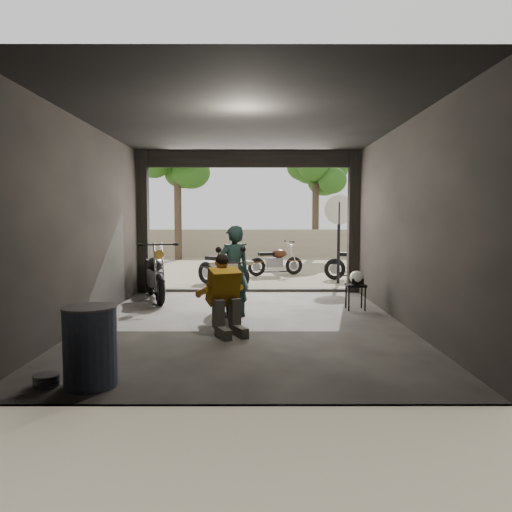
{
  "coord_description": "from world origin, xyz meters",
  "views": [
    {
      "loc": [
        0.15,
        -7.91,
        1.71
      ],
      "look_at": [
        0.17,
        0.6,
        1.06
      ],
      "focal_mm": 35.0,
      "sensor_mm": 36.0,
      "label": 1
    }
  ],
  "objects_px": {
    "outside_bike_a": "(223,265)",
    "helmet": "(357,278)",
    "rider": "(234,272)",
    "oil_drum": "(90,348)",
    "main_bike": "(226,290)",
    "outside_bike_c": "(359,260)",
    "left_bike": "(155,271)",
    "stool": "(356,288)",
    "sign_post": "(339,224)",
    "mechanic": "(227,297)",
    "outside_bike_b": "(276,258)"
  },
  "relations": [
    {
      "from": "stool",
      "to": "outside_bike_c",
      "type": "bearing_deg",
      "value": 77.58
    },
    {
      "from": "rider",
      "to": "oil_drum",
      "type": "bearing_deg",
      "value": 43.02
    },
    {
      "from": "main_bike",
      "to": "oil_drum",
      "type": "xyz_separation_m",
      "value": [
        -1.17,
        -3.22,
        -0.11
      ]
    },
    {
      "from": "main_bike",
      "to": "oil_drum",
      "type": "bearing_deg",
      "value": -123.67
    },
    {
      "from": "stool",
      "to": "oil_drum",
      "type": "height_order",
      "value": "oil_drum"
    },
    {
      "from": "outside_bike_a",
      "to": "rider",
      "type": "height_order",
      "value": "rider"
    },
    {
      "from": "rider",
      "to": "stool",
      "type": "distance_m",
      "value": 2.34
    },
    {
      "from": "main_bike",
      "to": "stool",
      "type": "relative_size",
      "value": 3.2
    },
    {
      "from": "mechanic",
      "to": "sign_post",
      "type": "height_order",
      "value": "sign_post"
    },
    {
      "from": "helmet",
      "to": "rider",
      "type": "bearing_deg",
      "value": -172.07
    },
    {
      "from": "sign_post",
      "to": "left_bike",
      "type": "bearing_deg",
      "value": -153.28
    },
    {
      "from": "main_bike",
      "to": "left_bike",
      "type": "relative_size",
      "value": 0.88
    },
    {
      "from": "left_bike",
      "to": "outside_bike_a",
      "type": "height_order",
      "value": "left_bike"
    },
    {
      "from": "outside_bike_b",
      "to": "mechanic",
      "type": "distance_m",
      "value": 7.65
    },
    {
      "from": "rider",
      "to": "mechanic",
      "type": "distance_m",
      "value": 1.32
    },
    {
      "from": "left_bike",
      "to": "outside_bike_b",
      "type": "distance_m",
      "value": 5.2
    },
    {
      "from": "outside_bike_c",
      "to": "helmet",
      "type": "distance_m",
      "value": 4.68
    },
    {
      "from": "main_bike",
      "to": "oil_drum",
      "type": "height_order",
      "value": "main_bike"
    },
    {
      "from": "outside_bike_b",
      "to": "helmet",
      "type": "bearing_deg",
      "value": 172.17
    },
    {
      "from": "mechanic",
      "to": "oil_drum",
      "type": "xyz_separation_m",
      "value": [
        -1.24,
        -2.22,
        -0.16
      ]
    },
    {
      "from": "oil_drum",
      "to": "outside_bike_b",
      "type": "bearing_deg",
      "value": 77.02
    },
    {
      "from": "rider",
      "to": "oil_drum",
      "type": "relative_size",
      "value": 1.93
    },
    {
      "from": "main_bike",
      "to": "outside_bike_a",
      "type": "xyz_separation_m",
      "value": [
        -0.33,
        4.27,
        0.02
      ]
    },
    {
      "from": "outside_bike_a",
      "to": "outside_bike_c",
      "type": "bearing_deg",
      "value": -27.51
    },
    {
      "from": "helmet",
      "to": "oil_drum",
      "type": "xyz_separation_m",
      "value": [
        -3.52,
        -4.17,
        -0.2
      ]
    },
    {
      "from": "oil_drum",
      "to": "mechanic",
      "type": "bearing_deg",
      "value": 60.78
    },
    {
      "from": "main_bike",
      "to": "mechanic",
      "type": "height_order",
      "value": "mechanic"
    },
    {
      "from": "outside_bike_a",
      "to": "helmet",
      "type": "relative_size",
      "value": 5.88
    },
    {
      "from": "stool",
      "to": "oil_drum",
      "type": "relative_size",
      "value": 0.6
    },
    {
      "from": "outside_bike_b",
      "to": "mechanic",
      "type": "bearing_deg",
      "value": 151.94
    },
    {
      "from": "stool",
      "to": "sign_post",
      "type": "xyz_separation_m",
      "value": [
        0.32,
        3.82,
        1.13
      ]
    },
    {
      "from": "outside_bike_a",
      "to": "helmet",
      "type": "xyz_separation_m",
      "value": [
        2.68,
        -3.32,
        0.07
      ]
    },
    {
      "from": "main_bike",
      "to": "rider",
      "type": "relative_size",
      "value": 0.99
    },
    {
      "from": "outside_bike_b",
      "to": "stool",
      "type": "distance_m",
      "value": 5.76
    },
    {
      "from": "left_bike",
      "to": "oil_drum",
      "type": "height_order",
      "value": "left_bike"
    },
    {
      "from": "sign_post",
      "to": "helmet",
      "type": "bearing_deg",
      "value": -99.72
    },
    {
      "from": "main_bike",
      "to": "outside_bike_a",
      "type": "bearing_deg",
      "value": 80.8
    },
    {
      "from": "left_bike",
      "to": "mechanic",
      "type": "xyz_separation_m",
      "value": [
        1.67,
        -3.13,
        -0.03
      ]
    },
    {
      "from": "outside_bike_b",
      "to": "oil_drum",
      "type": "bearing_deg",
      "value": 146.61
    },
    {
      "from": "main_bike",
      "to": "rider",
      "type": "bearing_deg",
      "value": 54.95
    },
    {
      "from": "outside_bike_a",
      "to": "oil_drum",
      "type": "distance_m",
      "value": 7.54
    },
    {
      "from": "outside_bike_b",
      "to": "sign_post",
      "type": "height_order",
      "value": "sign_post"
    },
    {
      "from": "outside_bike_a",
      "to": "rider",
      "type": "xyz_separation_m",
      "value": [
        0.45,
        -3.98,
        0.25
      ]
    },
    {
      "from": "stool",
      "to": "main_bike",
      "type": "bearing_deg",
      "value": -157.63
    },
    {
      "from": "rider",
      "to": "stool",
      "type": "bearing_deg",
      "value": 169.78
    },
    {
      "from": "left_bike",
      "to": "sign_post",
      "type": "bearing_deg",
      "value": 12.77
    },
    {
      "from": "outside_bike_a",
      "to": "stool",
      "type": "distance_m",
      "value": 4.25
    },
    {
      "from": "outside_bike_b",
      "to": "outside_bike_c",
      "type": "bearing_deg",
      "value": -135.64
    },
    {
      "from": "main_bike",
      "to": "mechanic",
      "type": "bearing_deg",
      "value": -99.77
    },
    {
      "from": "mechanic",
      "to": "helmet",
      "type": "bearing_deg",
      "value": 16.13
    }
  ]
}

